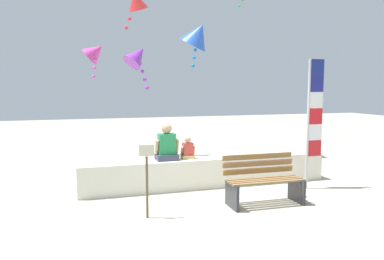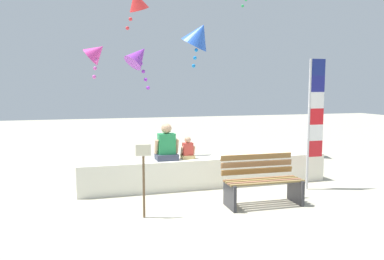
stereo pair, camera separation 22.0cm
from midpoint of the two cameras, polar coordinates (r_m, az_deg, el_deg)
The scene contains 11 objects.
ground_plane at distance 7.35m, azimuth 5.53°, elevation -10.19°, with size 40.00×40.00×0.00m, color #ADA791.
seawall_ledge at distance 8.17m, azimuth 3.01°, elevation -6.26°, with size 5.36×0.65×0.61m, color silver.
park_bench at distance 6.98m, azimuth 11.39°, elevation -7.74°, with size 1.41×0.64×0.88m.
person_adult at distance 7.79m, azimuth -3.06°, elevation -2.37°, with size 0.50×0.36×0.76m.
person_child at distance 7.92m, azimuth 0.14°, elevation -3.05°, with size 0.31×0.22×0.47m.
flag_banner at distance 8.13m, azimuth 18.63°, elevation 2.14°, with size 0.36×0.05×2.68m.
kite_red at distance 8.53m, azimuth -7.59°, elevation 18.73°, with size 0.69×0.67×0.84m.
kite_blue at distance 8.87m, azimuth 1.75°, elevation 14.14°, with size 1.04×1.00×1.14m.
kite_magenta at distance 8.47m, azimuth -13.48°, elevation 11.36°, with size 0.65×0.61×0.87m.
kite_purple at distance 8.72m, azimuth -7.32°, elevation 11.01°, with size 0.77×0.74×1.09m.
sign_post at distance 6.12m, azimuth -6.29°, elevation -6.67°, with size 0.24×0.05×1.20m.
Camera 2 is at (-2.50, -6.58, 2.09)m, focal length 35.32 mm.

